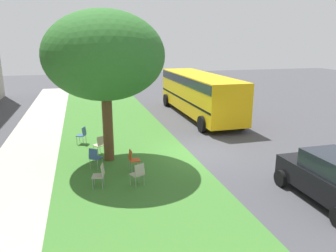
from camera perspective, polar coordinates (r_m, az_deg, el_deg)
name	(u,v)px	position (r m, az deg, el deg)	size (l,w,h in m)	color
ground	(195,153)	(15.23, 4.80, -4.79)	(80.00, 80.00, 0.00)	#424247
grass_verge	(127,159)	(14.50, -7.24, -5.88)	(48.00, 6.00, 0.01)	#3D752D
sidewalk_strip	(20,169)	(14.63, -24.68, -6.98)	(48.00, 2.80, 0.01)	#ADA89E
street_tree	(104,56)	(13.69, -11.19, 12.05)	(4.97, 4.97, 6.36)	brown
chair_0	(95,157)	(13.57, -12.83, -5.30)	(0.58, 0.58, 0.88)	#335184
chair_1	(133,159)	(13.10, -6.22, -5.75)	(0.45, 0.45, 0.88)	#C64C1E
chair_2	(138,173)	(11.72, -5.31, -8.27)	(0.56, 0.55, 0.88)	#ADA393
chair_3	(82,134)	(16.94, -14.92, -1.38)	(0.55, 0.55, 0.88)	#335184
chair_4	(100,144)	(15.17, -12.00, -3.10)	(0.58, 0.57, 0.88)	beige
chair_5	(100,174)	(11.84, -11.96, -8.30)	(0.50, 0.50, 0.88)	#ADA393
parked_car	(332,178)	(11.75, 27.03, -8.17)	(3.70, 1.92, 1.65)	black
school_bus	(199,91)	(22.41, 5.47, 6.19)	(10.40, 2.80, 2.88)	yellow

